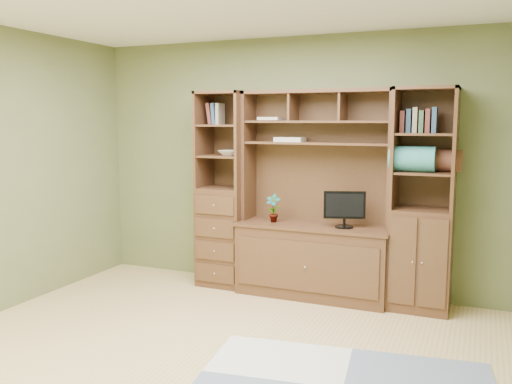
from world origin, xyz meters
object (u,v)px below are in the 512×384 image
at_px(left_tower, 224,190).
at_px(monitor, 345,203).
at_px(right_tower, 423,200).
at_px(center_hutch, 314,195).

xyz_separation_m(left_tower, monitor, (1.32, -0.07, -0.05)).
relative_size(right_tower, monitor, 4.22).
bearing_deg(center_hutch, left_tower, 177.71).
bearing_deg(left_tower, center_hutch, -2.29).
distance_m(center_hutch, right_tower, 1.03).
bearing_deg(right_tower, center_hutch, -177.77).
height_order(right_tower, monitor, right_tower).
xyz_separation_m(center_hutch, monitor, (0.32, -0.03, -0.05)).
height_order(center_hutch, left_tower, same).
height_order(center_hutch, monitor, center_hutch).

